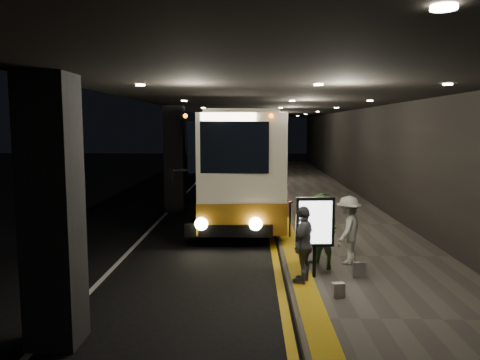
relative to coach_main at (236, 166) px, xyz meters
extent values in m
plane|color=black|center=(-1.04, -4.11, -1.90)|extent=(90.00, 90.00, 0.00)
cube|color=silver|center=(-2.84, 0.89, -1.90)|extent=(0.12, 50.00, 0.01)
cube|color=gold|center=(1.31, 0.89, -1.90)|extent=(0.18, 50.00, 0.01)
cube|color=#514C44|center=(3.71, 0.89, -1.83)|extent=(4.50, 50.00, 0.15)
cube|color=gold|center=(1.81, 0.89, -1.74)|extent=(0.50, 50.00, 0.01)
cube|color=black|center=(5.96, 0.89, 1.10)|extent=(0.10, 50.00, 6.00)
cube|color=black|center=(-2.54, -12.11, 0.30)|extent=(0.80, 0.80, 4.40)
cube|color=black|center=(-2.54, -0.11, 0.30)|extent=(0.80, 0.80, 4.40)
cube|color=black|center=(-2.54, 11.89, 0.30)|extent=(0.80, 0.80, 4.40)
cube|color=black|center=(1.46, 0.89, 2.70)|extent=(9.00, 50.00, 0.40)
cube|color=beige|center=(0.00, 0.02, 0.29)|extent=(3.36, 12.64, 3.54)
cube|color=#966415|center=(0.00, 0.02, -1.01)|extent=(3.38, 12.66, 0.94)
cube|color=black|center=(0.00, -6.26, 1.07)|extent=(2.29, 0.20, 1.46)
cube|color=black|center=(0.00, -6.18, -1.33)|extent=(2.56, 0.40, 0.36)
cylinder|color=black|center=(-1.18, -3.94, -1.38)|extent=(0.29, 1.04, 1.04)
cylinder|color=black|center=(1.18, -3.94, -1.38)|extent=(0.29, 1.04, 1.04)
cylinder|color=black|center=(-1.18, 4.19, -1.38)|extent=(0.29, 1.04, 1.04)
cylinder|color=black|center=(1.18, 4.19, -1.38)|extent=(0.29, 1.04, 1.04)
sphere|color=#FFEAA5|center=(-0.78, -6.27, -1.12)|extent=(0.38, 0.38, 0.38)
sphere|color=#FFEAA5|center=(0.78, -6.27, -1.12)|extent=(0.38, 0.38, 0.38)
cube|color=#FFF2BF|center=(0.00, -6.27, 1.93)|extent=(1.56, 0.15, 0.23)
cube|color=beige|center=(-0.17, 11.74, 0.22)|extent=(3.09, 12.22, 3.43)
cube|color=#966415|center=(-0.17, 11.74, -1.04)|extent=(3.11, 12.24, 0.91)
cube|color=black|center=(-0.17, 5.65, 0.98)|extent=(2.22, 0.16, 1.41)
cube|color=black|center=(-0.17, 5.73, -1.34)|extent=(2.48, 0.37, 0.35)
cylinder|color=black|center=(-1.32, 7.90, -1.40)|extent=(0.28, 1.01, 1.01)
cylinder|color=black|center=(0.97, 7.90, -1.40)|extent=(0.28, 1.01, 1.01)
cylinder|color=black|center=(-1.32, 15.78, -1.40)|extent=(0.28, 1.01, 1.01)
cylinder|color=black|center=(0.97, 15.78, -1.40)|extent=(0.28, 1.01, 1.01)
imported|color=#D36E62|center=(1.76, -4.19, -0.89)|extent=(0.43, 0.64, 1.73)
imported|color=#4F7641|center=(2.37, -8.32, -0.84)|extent=(0.99, 1.03, 1.82)
imported|color=beige|center=(3.08, -7.95, -0.90)|extent=(1.00, 1.21, 1.70)
imported|color=#57575C|center=(1.80, -9.41, -0.90)|extent=(0.88, 1.12, 1.70)
cube|color=black|center=(3.12, -9.04, -1.58)|extent=(0.29, 0.13, 0.35)
cube|color=silver|center=(2.41, -10.32, -1.60)|extent=(0.26, 0.19, 0.30)
cylinder|color=black|center=(2.09, -9.05, -1.39)|extent=(0.08, 0.08, 0.72)
cube|color=black|center=(2.09, -9.05, -0.47)|extent=(0.87, 0.16, 1.12)
cube|color=white|center=(2.09, -9.11, -0.47)|extent=(0.74, 0.07, 0.97)
cylinder|color=black|center=(1.85, -5.18, -1.20)|extent=(0.05, 0.05, 1.10)
camera|label=1|loc=(0.66, -19.42, 1.68)|focal=35.00mm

